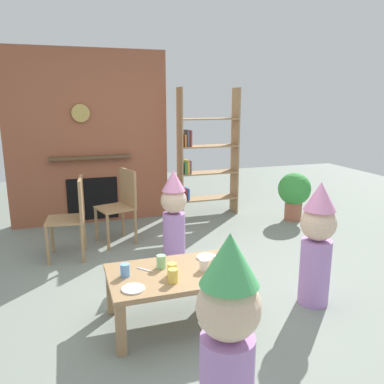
{
  "coord_description": "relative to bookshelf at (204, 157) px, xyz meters",
  "views": [
    {
      "loc": [
        -0.98,
        -3.06,
        1.72
      ],
      "look_at": [
        0.15,
        0.4,
        0.86
      ],
      "focal_mm": 36.56,
      "sensor_mm": 36.0,
      "label": 1
    }
  ],
  "objects": [
    {
      "name": "child_in_pink",
      "position": [
        -0.02,
        -2.84,
        -0.32
      ],
      "size": [
        0.3,
        0.3,
        1.07
      ],
      "rotation": [
        0.0,
        0.0,
        3.07
      ],
      "color": "#B27FCC",
      "rests_on": "ground_plane"
    },
    {
      "name": "birthday_cake_slice",
      "position": [
        -0.9,
        -2.73,
        -0.43
      ],
      "size": [
        0.1,
        0.1,
        0.08
      ],
      "primitive_type": "cone",
      "color": "#EAC68C",
      "rests_on": "coffee_table"
    },
    {
      "name": "child_with_cone_hat",
      "position": [
        -1.3,
        -3.93,
        -0.29
      ],
      "size": [
        0.32,
        0.32,
        1.14
      ],
      "rotation": [
        0.0,
        0.0,
        1.52
      ],
      "color": "#B27FCC",
      "rests_on": "ground_plane"
    },
    {
      "name": "potted_plant_tall",
      "position": [
        1.15,
        -0.67,
        -0.47
      ],
      "size": [
        0.47,
        0.47,
        0.7
      ],
      "color": "#9E5B42",
      "rests_on": "ground_plane"
    },
    {
      "name": "paper_cup_far_left",
      "position": [
        -1.29,
        -2.92,
        -0.42
      ],
      "size": [
        0.07,
        0.07,
        0.1
      ],
      "primitive_type": "cylinder",
      "color": "#F2CC4C",
      "rests_on": "coffee_table"
    },
    {
      "name": "paper_cup_near_left",
      "position": [
        -1.32,
        -2.64,
        -0.42
      ],
      "size": [
        0.07,
        0.07,
        0.1
      ],
      "primitive_type": "cylinder",
      "color": "#8CD18C",
      "rests_on": "coffee_table"
    },
    {
      "name": "bookshelf",
      "position": [
        0.0,
        0.0,
        0.0
      ],
      "size": [
        0.9,
        0.28,
        1.9
      ],
      "color": "#9E7A51",
      "rests_on": "ground_plane"
    },
    {
      "name": "child_by_the_chairs",
      "position": [
        -0.92,
        -1.58,
        -0.36
      ],
      "size": [
        0.28,
        0.28,
        1.01
      ],
      "rotation": [
        0.0,
        0.0,
        -1.84
      ],
      "color": "#B27FCC",
      "rests_on": "ground_plane"
    },
    {
      "name": "paper_cup_far_right",
      "position": [
        -1.27,
        -2.8,
        -0.42
      ],
      "size": [
        0.07,
        0.07,
        0.1
      ],
      "primitive_type": "cylinder",
      "color": "#F2CC4C",
      "rests_on": "coffee_table"
    },
    {
      "name": "dining_chair_left",
      "position": [
        -1.94,
        -1.14,
        -0.38
      ],
      "size": [
        0.44,
        0.44,
        0.9
      ],
      "rotation": [
        0.0,
        0.0,
        3.04
      ],
      "color": "#9E7A51",
      "rests_on": "ground_plane"
    },
    {
      "name": "ground_plane",
      "position": [
        -1.0,
        -2.4,
        -0.89
      ],
      "size": [
        12.0,
        12.0,
        0.0
      ],
      "primitive_type": "plane",
      "color": "gray"
    },
    {
      "name": "table_fork",
      "position": [
        -1.45,
        -2.65,
        -0.47
      ],
      "size": [
        0.11,
        0.12,
        0.01
      ],
      "primitive_type": "cube",
      "rotation": [
        0.0,
        0.0,
        2.28
      ],
      "color": "silver",
      "rests_on": "coffee_table"
    },
    {
      "name": "coffee_table",
      "position": [
        -1.23,
        -2.75,
        -0.53
      ],
      "size": [
        1.03,
        0.66,
        0.42
      ],
      "color": "#9E7A51",
      "rests_on": "ground_plane"
    },
    {
      "name": "dining_chair_middle",
      "position": [
        -1.36,
        -0.79,
        -0.38
      ],
      "size": [
        0.5,
        0.5,
        0.9
      ],
      "rotation": [
        0.0,
        0.0,
        3.44
      ],
      "color": "#9E7A51",
      "rests_on": "ground_plane"
    },
    {
      "name": "paper_cup_near_right",
      "position": [
        -1.01,
        -2.79,
        -0.43
      ],
      "size": [
        0.07,
        0.07,
        0.09
      ],
      "primitive_type": "cylinder",
      "color": "silver",
      "rests_on": "coffee_table"
    },
    {
      "name": "brick_fireplace_feature",
      "position": [
        -1.65,
        0.2,
        0.3
      ],
      "size": [
        2.2,
        0.28,
        2.4
      ],
      "color": "#935138",
      "rests_on": "ground_plane"
    },
    {
      "name": "paper_cup_center",
      "position": [
        -1.61,
        -2.71,
        -0.42
      ],
      "size": [
        0.07,
        0.07,
        0.1
      ],
      "primitive_type": "cylinder",
      "color": "#669EE0",
      "rests_on": "coffee_table"
    },
    {
      "name": "paper_plate_front",
      "position": [
        -0.9,
        -2.57,
        -0.46
      ],
      "size": [
        0.17,
        0.17,
        0.01
      ],
      "primitive_type": "cylinder",
      "color": "white",
      "rests_on": "coffee_table"
    },
    {
      "name": "paper_plate_rear",
      "position": [
        -1.59,
        -2.94,
        -0.46
      ],
      "size": [
        0.17,
        0.17,
        0.01
      ],
      "primitive_type": "cylinder",
      "color": "white",
      "rests_on": "coffee_table"
    }
  ]
}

